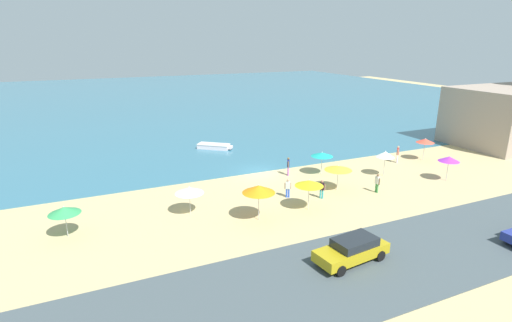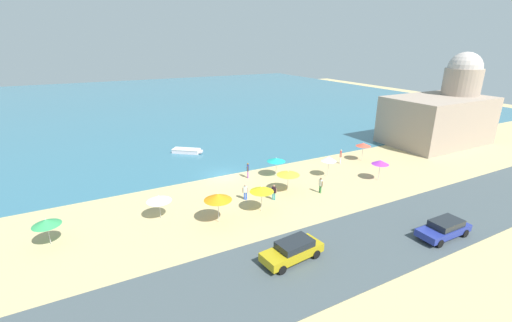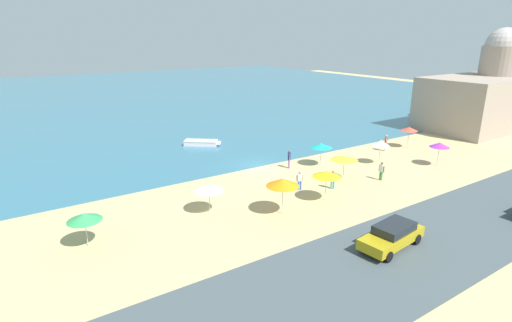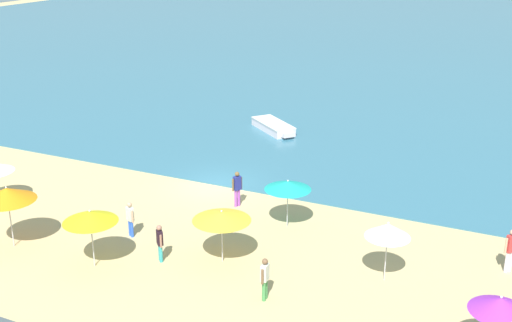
% 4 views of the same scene
% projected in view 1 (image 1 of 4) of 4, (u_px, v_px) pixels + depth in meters
% --- Properties ---
extents(ground_plane, '(160.00, 160.00, 0.00)m').
position_uv_depth(ground_plane, '(259.00, 172.00, 39.14)').
color(ground_plane, tan).
extents(sea, '(150.00, 110.00, 0.05)m').
position_uv_depth(sea, '(153.00, 99.00, 87.01)').
color(sea, '#346C83').
rests_on(sea, ground_plane).
extents(coastal_road, '(80.00, 8.00, 0.06)m').
position_uv_depth(coastal_road, '(388.00, 261.00, 23.46)').
color(coastal_road, '#434E52').
rests_on(coastal_road, ground_plane).
extents(beach_umbrella_0, '(2.11, 2.11, 2.26)m').
position_uv_depth(beach_umbrella_0, '(322.00, 154.00, 38.04)').
color(beach_umbrella_0, '#B2B2B7').
rests_on(beach_umbrella_0, ground_plane).
extents(beach_umbrella_1, '(2.17, 2.17, 2.45)m').
position_uv_depth(beach_umbrella_1, '(309.00, 183.00, 29.99)').
color(beach_umbrella_1, '#B2B2B7').
rests_on(beach_umbrella_1, ground_plane).
extents(beach_umbrella_2, '(1.74, 1.74, 2.47)m').
position_uv_depth(beach_umbrella_2, '(385.00, 154.00, 37.61)').
color(beach_umbrella_2, '#B2B2B7').
rests_on(beach_umbrella_2, ground_plane).
extents(beach_umbrella_3, '(2.36, 2.36, 2.27)m').
position_uv_depth(beach_umbrella_3, '(338.00, 168.00, 33.98)').
color(beach_umbrella_3, '#B2B2B7').
rests_on(beach_umbrella_3, ground_plane).
extents(beach_umbrella_4, '(1.87, 1.87, 2.43)m').
position_uv_depth(beach_umbrella_4, '(425.00, 141.00, 42.50)').
color(beach_umbrella_4, '#B2B2B7').
rests_on(beach_umbrella_4, ground_plane).
extents(beach_umbrella_5, '(2.36, 2.36, 2.73)m').
position_uv_depth(beach_umbrella_5, '(259.00, 189.00, 28.19)').
color(beach_umbrella_5, '#B2B2B7').
rests_on(beach_umbrella_5, ground_plane).
extents(beach_umbrella_6, '(2.04, 2.04, 2.20)m').
position_uv_depth(beach_umbrella_6, '(64.00, 210.00, 25.85)').
color(beach_umbrella_6, '#B2B2B7').
rests_on(beach_umbrella_6, ground_plane).
extents(beach_umbrella_7, '(1.87, 1.87, 2.39)m').
position_uv_depth(beach_umbrella_7, '(449.00, 159.00, 36.28)').
color(beach_umbrella_7, '#B2B2B7').
rests_on(beach_umbrella_7, ground_plane).
extents(beach_umbrella_8, '(2.14, 2.14, 2.17)m').
position_uv_depth(beach_umbrella_8, '(189.00, 190.00, 29.35)').
color(beach_umbrella_8, '#B2B2B7').
rests_on(beach_umbrella_8, ground_plane).
extents(bather_0, '(0.24, 0.57, 1.66)m').
position_uv_depth(bather_0, '(377.00, 182.00, 33.76)').
color(bather_0, '#44924C').
rests_on(bather_0, ground_plane).
extents(bather_1, '(0.42, 0.44, 1.82)m').
position_uv_depth(bather_1, '(398.00, 153.00, 41.96)').
color(bather_1, white).
rests_on(bather_1, ground_plane).
extents(bather_2, '(0.51, 0.36, 1.61)m').
position_uv_depth(bather_2, '(288.00, 187.00, 32.72)').
color(bather_2, blue).
rests_on(bather_2, ground_plane).
extents(bather_3, '(0.37, 0.51, 1.79)m').
position_uv_depth(bather_3, '(288.00, 165.00, 38.04)').
color(bather_3, purple).
rests_on(bather_3, ground_plane).
extents(bather_4, '(0.42, 0.43, 1.59)m').
position_uv_depth(bather_4, '(322.00, 188.00, 32.51)').
color(bather_4, teal).
rests_on(bather_4, ground_plane).
extents(parked_car_0, '(4.71, 2.28, 1.45)m').
position_uv_depth(parked_car_0, '(352.00, 249.00, 23.18)').
color(parked_car_0, '#AF9515').
rests_on(parked_car_0, coastal_road).
extents(skiff_nearshore, '(3.94, 3.47, 0.57)m').
position_uv_depth(skiff_nearshore, '(214.00, 146.00, 47.37)').
color(skiff_nearshore, silver).
rests_on(skiff_nearshore, sea).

